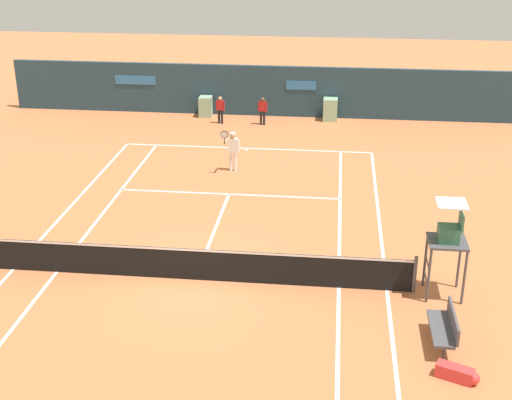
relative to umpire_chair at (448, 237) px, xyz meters
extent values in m
plane|color=#C67042|center=(-6.76, 0.04, -1.71)|extent=(80.00, 80.00, 0.00)
cube|color=white|center=(-6.76, 11.74, -1.71)|extent=(10.60, 0.10, 0.01)
cube|color=white|center=(-12.06, 0.04, -1.71)|extent=(0.10, 23.40, 0.01)
cube|color=white|center=(-10.76, 0.04, -1.71)|extent=(0.10, 23.40, 0.01)
cube|color=white|center=(-2.76, 0.04, -1.71)|extent=(0.10, 23.40, 0.01)
cube|color=white|center=(-1.46, 0.04, -1.71)|extent=(0.10, 23.40, 0.01)
cube|color=white|center=(-6.76, 6.44, -1.71)|extent=(8.00, 0.10, 0.01)
cube|color=white|center=(-6.76, 3.24, -1.71)|extent=(0.10, 6.40, 0.01)
cube|color=white|center=(-6.76, 11.59, -1.71)|extent=(0.10, 0.24, 0.01)
cylinder|color=#4C4C51|center=(-0.76, 0.04, -1.18)|extent=(0.10, 0.10, 1.07)
cube|color=black|center=(-6.76, 0.04, -1.24)|extent=(12.00, 0.03, 0.95)
cube|color=white|center=(-6.76, 0.04, -0.79)|extent=(12.00, 0.04, 0.06)
cube|color=#233D4C|center=(-6.76, 17.04, -0.47)|extent=(25.00, 0.24, 2.48)
cube|color=#2D6BA8|center=(-13.02, 16.90, -0.08)|extent=(2.07, 0.02, 0.44)
cube|color=#2D6BA8|center=(-4.77, 16.90, -0.12)|extent=(1.47, 0.02, 0.44)
cube|color=#8CB793|center=(-9.42, 16.49, -1.21)|extent=(0.60, 0.70, 1.00)
cube|color=#8CB793|center=(-3.31, 16.49, -1.17)|extent=(0.68, 0.70, 1.08)
cylinder|color=#47474C|center=(-0.46, -0.45, -0.94)|extent=(0.07, 0.07, 1.54)
cylinder|color=#47474C|center=(-0.46, 0.45, -0.94)|extent=(0.07, 0.07, 1.54)
cylinder|color=#47474C|center=(0.44, -0.45, -0.94)|extent=(0.07, 0.07, 1.54)
cylinder|color=#47474C|center=(0.44, 0.45, -0.94)|extent=(0.07, 0.07, 1.54)
cylinder|color=#47474C|center=(-0.46, 0.00, -1.25)|extent=(0.04, 0.81, 0.04)
cylinder|color=#47474C|center=(-0.46, 0.00, -0.79)|extent=(0.04, 0.81, 0.04)
cube|color=#47474C|center=(-0.01, 0.00, -0.14)|extent=(1.00, 1.00, 0.06)
cube|color=#2D664C|center=(-0.01, 0.00, 0.09)|extent=(0.52, 0.56, 0.40)
cube|color=#2D664C|center=(0.28, 0.00, 0.46)|extent=(0.06, 0.56, 0.45)
cube|color=white|center=(-0.01, 0.00, 0.94)|extent=(0.76, 0.80, 0.04)
cylinder|color=#38383D|center=(-0.37, -3.12, -1.52)|extent=(0.06, 0.06, 0.38)
cylinder|color=#38383D|center=(-0.37, -1.69, -1.52)|extent=(0.06, 0.06, 0.38)
cube|color=#4C4C51|center=(-0.37, -2.40, -1.29)|extent=(0.48, 1.59, 0.08)
cube|color=#4C4C51|center=(-0.10, -2.40, -1.04)|extent=(0.06, 1.59, 0.42)
cube|color=#DB3838|center=(-0.20, -3.74, -1.55)|extent=(0.87, 0.59, 0.32)
sphere|color=#DB3838|center=(0.17, -3.90, -1.55)|extent=(0.29, 0.29, 0.28)
cylinder|color=white|center=(-6.87, 8.91, -1.32)|extent=(0.13, 0.13, 0.78)
cylinder|color=white|center=(-7.05, 8.92, -1.32)|extent=(0.13, 0.13, 0.78)
cube|color=white|center=(-6.96, 8.92, -0.66)|extent=(0.36, 0.21, 0.55)
sphere|color=tan|center=(-6.96, 8.92, -0.27)|extent=(0.22, 0.22, 0.22)
cylinder|color=white|center=(-6.96, 8.92, -0.19)|extent=(0.20, 0.20, 0.06)
cylinder|color=white|center=(-6.74, 8.91, -0.70)|extent=(0.08, 0.08, 0.53)
cylinder|color=tan|center=(-7.19, 8.66, -0.43)|extent=(0.11, 0.53, 0.08)
cylinder|color=black|center=(-7.20, 8.40, -0.32)|extent=(0.03, 0.03, 0.22)
torus|color=black|center=(-7.20, 8.40, -0.07)|extent=(0.30, 0.04, 0.30)
cylinder|color=silver|center=(-7.20, 8.40, -0.07)|extent=(0.26, 0.02, 0.26)
cylinder|color=black|center=(-6.41, 15.37, -1.38)|extent=(0.11, 0.11, 0.67)
cylinder|color=black|center=(-6.56, 15.38, -1.38)|extent=(0.11, 0.11, 0.67)
cube|color=#AD1E1E|center=(-6.48, 15.37, -0.80)|extent=(0.31, 0.18, 0.47)
sphere|color=brown|center=(-6.48, 15.37, -0.48)|extent=(0.18, 0.18, 0.18)
cylinder|color=#AD1E1E|center=(-6.30, 15.36, -0.84)|extent=(0.07, 0.07, 0.45)
cylinder|color=#AD1E1E|center=(-6.67, 15.38, -0.84)|extent=(0.07, 0.07, 0.45)
cylinder|color=black|center=(-8.43, 15.36, -1.38)|extent=(0.11, 0.11, 0.66)
cylinder|color=black|center=(-8.58, 15.38, -1.38)|extent=(0.11, 0.11, 0.66)
cube|color=#AD1E1E|center=(-8.51, 15.37, -0.82)|extent=(0.32, 0.21, 0.46)
sphere|color=tan|center=(-8.51, 15.37, -0.49)|extent=(0.18, 0.18, 0.18)
cylinder|color=#AD1E1E|center=(-8.33, 15.34, -0.85)|extent=(0.07, 0.07, 0.45)
cylinder|color=#AD1E1E|center=(-8.69, 15.40, -0.85)|extent=(0.07, 0.07, 0.45)
sphere|color=#CCE033|center=(-5.71, 10.46, -1.68)|extent=(0.07, 0.07, 0.07)
camera|label=1|loc=(-3.07, -17.16, 7.95)|focal=49.98mm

